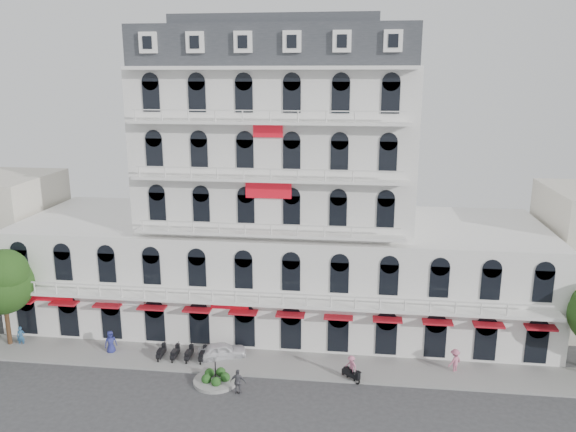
{
  "coord_description": "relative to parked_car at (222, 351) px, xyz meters",
  "views": [
    {
      "loc": [
        6.54,
        -29.11,
        21.38
      ],
      "look_at": [
        1.72,
        10.0,
        11.44
      ],
      "focal_mm": 35.0,
      "sensor_mm": 36.0,
      "label": 1
    }
  ],
  "objects": [
    {
      "name": "parked_car",
      "position": [
        0.0,
        0.0,
        0.0
      ],
      "size": [
        4.02,
        2.78,
        1.27
      ],
      "primitive_type": "imported",
      "rotation": [
        0.0,
        0.0,
        1.95
      ],
      "color": "white",
      "rests_on": "ground"
    },
    {
      "name": "pedestrian_far",
      "position": [
        -16.64,
        0.0,
        0.2
      ],
      "size": [
        0.72,
        0.59,
        1.68
      ],
      "primitive_type": "imported",
      "rotation": [
        0.0,
        0.0,
        0.37
      ],
      "color": "#274F77",
      "rests_on": "ground"
    },
    {
      "name": "sidewalk",
      "position": [
        3.36,
        -0.5,
        -0.56
      ],
      "size": [
        53.0,
        4.0,
        0.16
      ],
      "primitive_type": "cube",
      "color": "gray",
      "rests_on": "ground"
    },
    {
      "name": "traffic_island",
      "position": [
        0.36,
        -3.5,
        -0.38
      ],
      "size": [
        3.2,
        3.2,
        1.6
      ],
      "color": "gray",
      "rests_on": "ground"
    },
    {
      "name": "pedestrian_right",
      "position": [
        17.52,
        0.0,
        0.29
      ],
      "size": [
        1.36,
        1.31,
        1.86
      ],
      "primitive_type": "imported",
      "rotation": [
        0.0,
        0.0,
        3.85
      ],
      "color": "#C26682",
      "rests_on": "ground"
    },
    {
      "name": "parked_scooter_row",
      "position": [
        -2.99,
        -0.7,
        -0.64
      ],
      "size": [
        4.4,
        1.8,
        1.1
      ],
      "primitive_type": null,
      "color": "black",
      "rests_on": "ground"
    },
    {
      "name": "pedestrian_mid",
      "position": [
        2.27,
        -4.77,
        0.28
      ],
      "size": [
        1.07,
        0.45,
        1.83
      ],
      "primitive_type": "imported",
      "rotation": [
        0.0,
        0.0,
        3.14
      ],
      "color": "#515057",
      "rests_on": "ground"
    },
    {
      "name": "rider_center",
      "position": [
        9.96,
        -2.13,
        0.4
      ],
      "size": [
        1.36,
        1.25,
        1.99
      ],
      "rotation": [
        0.0,
        0.0,
        5.57
      ],
      "color": "black",
      "rests_on": "ground"
    },
    {
      "name": "pedestrian_left",
      "position": [
        -8.88,
        -0.31,
        0.32
      ],
      "size": [
        1.11,
        1.03,
        1.9
      ],
      "primitive_type": "imported",
      "rotation": [
        0.0,
        0.0,
        0.6
      ],
      "color": "navy",
      "rests_on": "ground"
    },
    {
      "name": "tree_west_inner",
      "position": [
        -17.59,
        -0.02,
        5.05
      ],
      "size": [
        4.76,
        4.76,
        8.25
      ],
      "color": "#382314",
      "rests_on": "ground"
    },
    {
      "name": "main_building",
      "position": [
        3.36,
        8.5,
        9.33
      ],
      "size": [
        45.0,
        15.0,
        25.8
      ],
      "color": "silver",
      "rests_on": "ground"
    }
  ]
}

